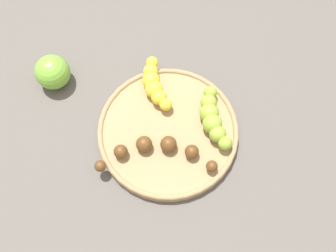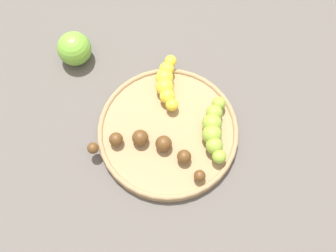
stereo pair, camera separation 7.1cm
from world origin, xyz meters
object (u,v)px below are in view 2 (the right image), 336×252
Objects in this scene: banana_green at (214,129)px; fruit_bowl at (168,131)px; apple_green at (74,49)px; banana_overripe at (150,147)px; banana_yellow at (167,82)px.

fruit_bowl is at bearing -1.36° from banana_green.
apple_green is at bearing 37.04° from fruit_bowl.
banana_green is (0.01, -0.12, 0.00)m from banana_overripe.
banana_green reaches higher than banana_overripe.
banana_yellow is at bearing -9.11° from fruit_bowl.
apple_green reaches higher than banana_yellow.
banana_yellow reaches higher than banana_overripe.
banana_green is at bearing -59.26° from banana_overripe.
fruit_bowl is 0.25m from apple_green.
banana_overripe is 0.13m from banana_yellow.
banana_green is 1.08× the size of banana_yellow.
banana_green is (-0.02, -0.08, 0.03)m from fruit_bowl.
apple_green reaches higher than banana_overripe.
fruit_bowl is 0.05m from banana_overripe.
banana_green is 0.13m from banana_yellow.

